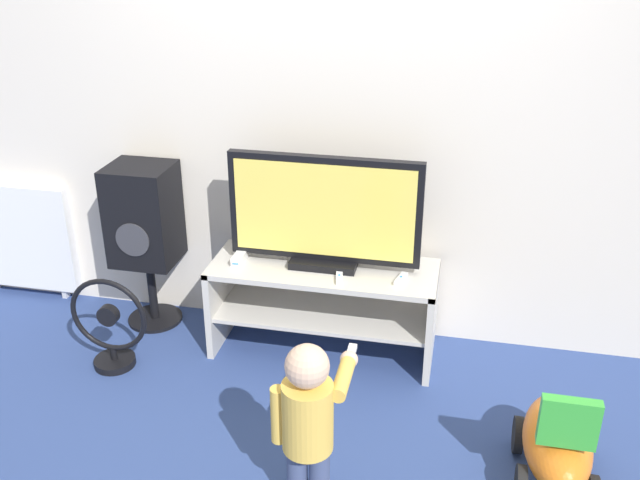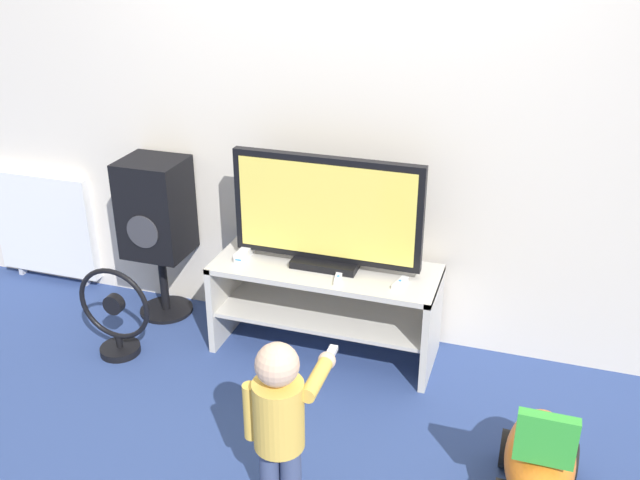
{
  "view_description": "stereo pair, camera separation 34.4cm",
  "coord_description": "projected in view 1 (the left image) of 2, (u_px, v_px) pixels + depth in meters",
  "views": [
    {
      "loc": [
        0.69,
        -3.1,
        2.28
      ],
      "look_at": [
        0.0,
        0.14,
        0.73
      ],
      "focal_mm": 40.0,
      "sensor_mm": 36.0,
      "label": 1
    },
    {
      "loc": [
        1.03,
        -3.01,
        2.28
      ],
      "look_at": [
        0.0,
        0.14,
        0.73
      ],
      "focal_mm": 40.0,
      "sensor_mm": 36.0,
      "label": 2
    }
  ],
  "objects": [
    {
      "name": "speaker_tower",
      "position": [
        144.0,
        219.0,
        4.05
      ],
      "size": [
        0.36,
        0.33,
        0.99
      ],
      "color": "black",
      "rests_on": "ground_plane"
    },
    {
      "name": "remote_primary",
      "position": [
        401.0,
        279.0,
        3.67
      ],
      "size": [
        0.06,
        0.13,
        0.03
      ],
      "color": "white",
      "rests_on": "tv_stand"
    },
    {
      "name": "child",
      "position": [
        309.0,
        416.0,
        2.78
      ],
      "size": [
        0.3,
        0.46,
        0.8
      ],
      "color": "#3F4C72",
      "rests_on": "ground_plane"
    },
    {
      "name": "remote_secondary",
      "position": [
        339.0,
        277.0,
        3.69
      ],
      "size": [
        0.06,
        0.13,
        0.03
      ],
      "color": "white",
      "rests_on": "tv_stand"
    },
    {
      "name": "ground_plane",
      "position": [
        315.0,
        372.0,
        3.84
      ],
      "size": [
        16.0,
        16.0,
        0.0
      ],
      "primitive_type": "plane",
      "color": "navy"
    },
    {
      "name": "wall_back",
      "position": [
        336.0,
        111.0,
        3.77
      ],
      "size": [
        10.0,
        0.06,
        2.6
      ],
      "color": "silver",
      "rests_on": "ground_plane"
    },
    {
      "name": "ride_on_toy",
      "position": [
        557.0,
        443.0,
        3.03
      ],
      "size": [
        0.33,
        0.58,
        0.55
      ],
      "color": "orange",
      "rests_on": "ground_plane"
    },
    {
      "name": "floor_fan",
      "position": [
        110.0,
        327.0,
        3.81
      ],
      "size": [
        0.43,
        0.22,
        0.53
      ],
      "color": "black",
      "rests_on": "ground_plane"
    },
    {
      "name": "game_console",
      "position": [
        241.0,
        256.0,
        3.88
      ],
      "size": [
        0.06,
        0.19,
        0.05
      ],
      "color": "white",
      "rests_on": "tv_stand"
    },
    {
      "name": "television",
      "position": [
        325.0,
        214.0,
        3.71
      ],
      "size": [
        1.02,
        0.2,
        0.61
      ],
      "color": "black",
      "rests_on": "tv_stand"
    },
    {
      "name": "radiator",
      "position": [
        20.0,
        237.0,
        4.46
      ],
      "size": [
        0.72,
        0.08,
        0.75
      ],
      "color": "white",
      "rests_on": "ground_plane"
    },
    {
      "name": "tv_stand",
      "position": [
        324.0,
        295.0,
        3.9
      ],
      "size": [
        1.22,
        0.46,
        0.53
      ],
      "color": "beige",
      "rests_on": "ground_plane"
    }
  ]
}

